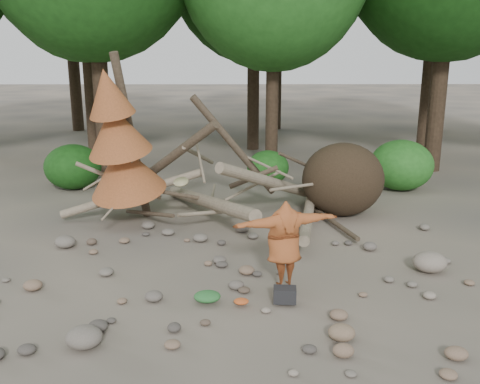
{
  "coord_description": "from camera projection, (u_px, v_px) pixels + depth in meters",
  "views": [
    {
      "loc": [
        -0.26,
        -9.58,
        4.38
      ],
      "look_at": [
        -0.18,
        1.5,
        1.4
      ],
      "focal_mm": 40.0,
      "sensor_mm": 36.0,
      "label": 1
    }
  ],
  "objects": [
    {
      "name": "deadfall_pile",
      "position": [
        321.0,
        181.0,
        14.25
      ],
      "size": [
        8.55,
        5.24,
        3.3
      ],
      "color": "#332619",
      "rests_on": "ground"
    },
    {
      "name": "boulder_mid_left",
      "position": [
        65.0,
        242.0,
        12.12
      ],
      "size": [
        0.47,
        0.42,
        0.28
      ],
      "primitive_type": "ellipsoid",
      "color": "#696258",
      "rests_on": "ground"
    },
    {
      "name": "backpack",
      "position": [
        285.0,
        298.0,
        9.41
      ],
      "size": [
        0.42,
        0.3,
        0.27
      ],
      "primitive_type": "cube",
      "rotation": [
        0.0,
        0.0,
        -0.08
      ],
      "color": "black",
      "rests_on": "ground"
    },
    {
      "name": "boulder_front_right",
      "position": [
        342.0,
        332.0,
        8.27
      ],
      "size": [
        0.42,
        0.38,
        0.25
      ],
      "primitive_type": "ellipsoid",
      "color": "#7E654E",
      "rests_on": "ground"
    },
    {
      "name": "bush_left",
      "position": [
        73.0,
        167.0,
        17.12
      ],
      "size": [
        1.8,
        1.8,
        1.44
      ],
      "primitive_type": "ellipsoid",
      "color": "#184B14",
      "rests_on": "ground"
    },
    {
      "name": "cloth_green",
      "position": [
        207.0,
        299.0,
        9.46
      ],
      "size": [
        0.48,
        0.4,
        0.18
      ],
      "primitive_type": "ellipsoid",
      "color": "#28642D",
      "rests_on": "ground"
    },
    {
      "name": "ground",
      "position": [
        250.0,
        281.0,
        10.39
      ],
      "size": [
        120.0,
        120.0,
        0.0
      ],
      "primitive_type": "plane",
      "color": "#514C44",
      "rests_on": "ground"
    },
    {
      "name": "cloth_orange",
      "position": [
        241.0,
        304.0,
        9.37
      ],
      "size": [
        0.27,
        0.22,
        0.1
      ],
      "primitive_type": "ellipsoid",
      "color": "#B74C1F",
      "rests_on": "ground"
    },
    {
      "name": "bush_right",
      "position": [
        401.0,
        165.0,
        16.98
      ],
      "size": [
        2.0,
        2.0,
        1.6
      ],
      "primitive_type": "ellipsoid",
      "color": "#2A7123",
      "rests_on": "ground"
    },
    {
      "name": "boulder_front_left",
      "position": [
        84.0,
        337.0,
        8.06
      ],
      "size": [
        0.56,
        0.5,
        0.33
      ],
      "primitive_type": "ellipsoid",
      "color": "#686157",
      "rests_on": "ground"
    },
    {
      "name": "boulder_mid_right",
      "position": [
        430.0,
        262.0,
        10.8
      ],
      "size": [
        0.68,
        0.61,
        0.41
      ],
      "primitive_type": "ellipsoid",
      "color": "gray",
      "rests_on": "ground"
    },
    {
      "name": "dead_conifer",
      "position": [
        120.0,
        144.0,
        13.08
      ],
      "size": [
        2.06,
        2.16,
        4.35
      ],
      "color": "#4C3F30",
      "rests_on": "ground"
    },
    {
      "name": "bush_mid",
      "position": [
        268.0,
        167.0,
        17.79
      ],
      "size": [
        1.4,
        1.4,
        1.12
      ],
      "primitive_type": "ellipsoid",
      "color": "#21601B",
      "rests_on": "ground"
    },
    {
      "name": "frisbee_thrower",
      "position": [
        284.0,
        243.0,
        9.85
      ],
      "size": [
        3.15,
        1.28,
        1.94
      ],
      "color": "#964821",
      "rests_on": "ground"
    }
  ]
}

